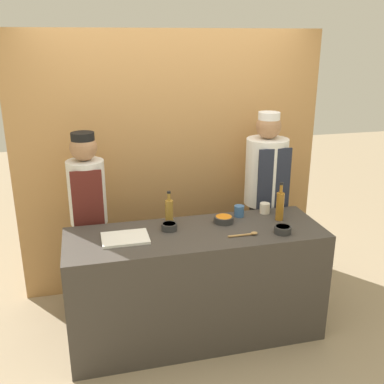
{
  "coord_description": "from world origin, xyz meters",
  "views": [
    {
      "loc": [
        -0.79,
        -3.04,
        2.33
      ],
      "look_at": [
        0.0,
        0.13,
        1.2
      ],
      "focal_mm": 42.0,
      "sensor_mm": 36.0,
      "label": 1
    }
  ],
  "objects_px": {
    "cup_cream": "(265,208)",
    "chef_left": "(89,217)",
    "sauce_bowl_yellow": "(283,229)",
    "bottle_vinegar": "(169,211)",
    "bottle_amber": "(280,205)",
    "sauce_bowl_white": "(169,226)",
    "cutting_board": "(125,238)",
    "cup_blue": "(239,211)",
    "sauce_bowl_orange": "(224,219)",
    "wooden_spoon": "(247,234)",
    "chef_right": "(265,198)"
  },
  "relations": [
    {
      "from": "cup_cream",
      "to": "chef_left",
      "type": "distance_m",
      "value": 1.48
    },
    {
      "from": "sauce_bowl_yellow",
      "to": "chef_left",
      "type": "distance_m",
      "value": 1.59
    },
    {
      "from": "bottle_vinegar",
      "to": "sauce_bowl_yellow",
      "type": "bearing_deg",
      "value": -25.36
    },
    {
      "from": "bottle_amber",
      "to": "chef_left",
      "type": "xyz_separation_m",
      "value": [
        -1.51,
        0.47,
        -0.14
      ]
    },
    {
      "from": "sauce_bowl_white",
      "to": "cutting_board",
      "type": "relative_size",
      "value": 0.35
    },
    {
      "from": "cup_cream",
      "to": "chef_left",
      "type": "relative_size",
      "value": 0.05
    },
    {
      "from": "sauce_bowl_yellow",
      "to": "sauce_bowl_white",
      "type": "xyz_separation_m",
      "value": [
        -0.83,
        0.26,
        -0.0
      ]
    },
    {
      "from": "cup_cream",
      "to": "cup_blue",
      "type": "distance_m",
      "value": 0.24
    },
    {
      "from": "cup_cream",
      "to": "cup_blue",
      "type": "bearing_deg",
      "value": -175.75
    },
    {
      "from": "sauce_bowl_yellow",
      "to": "cup_blue",
      "type": "relative_size",
      "value": 1.4
    },
    {
      "from": "sauce_bowl_yellow",
      "to": "bottle_amber",
      "type": "xyz_separation_m",
      "value": [
        0.08,
        0.25,
        0.09
      ]
    },
    {
      "from": "sauce_bowl_orange",
      "to": "bottle_amber",
      "type": "height_order",
      "value": "bottle_amber"
    },
    {
      "from": "sauce_bowl_white",
      "to": "cutting_board",
      "type": "distance_m",
      "value": 0.36
    },
    {
      "from": "sauce_bowl_orange",
      "to": "cup_blue",
      "type": "relative_size",
      "value": 1.71
    },
    {
      "from": "sauce_bowl_yellow",
      "to": "bottle_amber",
      "type": "height_order",
      "value": "bottle_amber"
    },
    {
      "from": "sauce_bowl_yellow",
      "to": "sauce_bowl_orange",
      "type": "bearing_deg",
      "value": 140.58
    },
    {
      "from": "cup_blue",
      "to": "wooden_spoon",
      "type": "xyz_separation_m",
      "value": [
        -0.08,
        -0.38,
        -0.04
      ]
    },
    {
      "from": "bottle_amber",
      "to": "cutting_board",
      "type": "bearing_deg",
      "value": -176.54
    },
    {
      "from": "bottle_vinegar",
      "to": "sauce_bowl_orange",
      "type": "bearing_deg",
      "value": -9.8
    },
    {
      "from": "bottle_vinegar",
      "to": "cup_blue",
      "type": "distance_m",
      "value": 0.6
    },
    {
      "from": "bottle_amber",
      "to": "chef_left",
      "type": "height_order",
      "value": "chef_left"
    },
    {
      "from": "sauce_bowl_yellow",
      "to": "chef_left",
      "type": "height_order",
      "value": "chef_left"
    },
    {
      "from": "chef_left",
      "to": "chef_right",
      "type": "distance_m",
      "value": 1.57
    },
    {
      "from": "sauce_bowl_yellow",
      "to": "chef_right",
      "type": "distance_m",
      "value": 0.73
    },
    {
      "from": "sauce_bowl_yellow",
      "to": "cup_cream",
      "type": "bearing_deg",
      "value": 86.3
    },
    {
      "from": "sauce_bowl_yellow",
      "to": "cup_cream",
      "type": "relative_size",
      "value": 1.48
    },
    {
      "from": "sauce_bowl_white",
      "to": "wooden_spoon",
      "type": "bearing_deg",
      "value": -24.2
    },
    {
      "from": "cup_blue",
      "to": "bottle_amber",
      "type": "bearing_deg",
      "value": -27.12
    },
    {
      "from": "bottle_amber",
      "to": "chef_right",
      "type": "xyz_separation_m",
      "value": [
        0.07,
        0.47,
        -0.11
      ]
    },
    {
      "from": "sauce_bowl_white",
      "to": "cup_cream",
      "type": "height_order",
      "value": "cup_cream"
    },
    {
      "from": "sauce_bowl_orange",
      "to": "chef_right",
      "type": "height_order",
      "value": "chef_right"
    },
    {
      "from": "sauce_bowl_white",
      "to": "sauce_bowl_yellow",
      "type": "bearing_deg",
      "value": -17.75
    },
    {
      "from": "sauce_bowl_yellow",
      "to": "wooden_spoon",
      "type": "relative_size",
      "value": 0.55
    },
    {
      "from": "cup_cream",
      "to": "bottle_amber",
      "type": "bearing_deg",
      "value": -71.0
    },
    {
      "from": "bottle_vinegar",
      "to": "cup_cream",
      "type": "distance_m",
      "value": 0.83
    },
    {
      "from": "sauce_bowl_yellow",
      "to": "cup_blue",
      "type": "xyz_separation_m",
      "value": [
        -0.21,
        0.4,
        0.02
      ]
    },
    {
      "from": "cup_cream",
      "to": "wooden_spoon",
      "type": "bearing_deg",
      "value": -128.03
    },
    {
      "from": "bottle_vinegar",
      "to": "chef_left",
      "type": "xyz_separation_m",
      "value": [
        -0.62,
        0.34,
        -0.12
      ]
    },
    {
      "from": "bottle_amber",
      "to": "chef_left",
      "type": "distance_m",
      "value": 1.58
    },
    {
      "from": "bottle_amber",
      "to": "cup_cream",
      "type": "relative_size",
      "value": 3.66
    },
    {
      "from": "chef_right",
      "to": "cup_cream",
      "type": "bearing_deg",
      "value": -112.88
    },
    {
      "from": "cutting_board",
      "to": "chef_left",
      "type": "height_order",
      "value": "chef_left"
    },
    {
      "from": "sauce_bowl_yellow",
      "to": "cutting_board",
      "type": "distance_m",
      "value": 1.19
    },
    {
      "from": "cup_cream",
      "to": "sauce_bowl_orange",
      "type": "bearing_deg",
      "value": -164.36
    },
    {
      "from": "cup_blue",
      "to": "chef_left",
      "type": "bearing_deg",
      "value": 165.41
    },
    {
      "from": "cutting_board",
      "to": "sauce_bowl_white",
      "type": "bearing_deg",
      "value": 14.52
    },
    {
      "from": "sauce_bowl_white",
      "to": "wooden_spoon",
      "type": "distance_m",
      "value": 0.6
    },
    {
      "from": "cutting_board",
      "to": "chef_left",
      "type": "xyz_separation_m",
      "value": [
        -0.25,
        0.54,
        -0.03
      ]
    },
    {
      "from": "sauce_bowl_yellow",
      "to": "chef_right",
      "type": "height_order",
      "value": "chef_right"
    },
    {
      "from": "sauce_bowl_white",
      "to": "cutting_board",
      "type": "bearing_deg",
      "value": -165.48
    }
  ]
}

